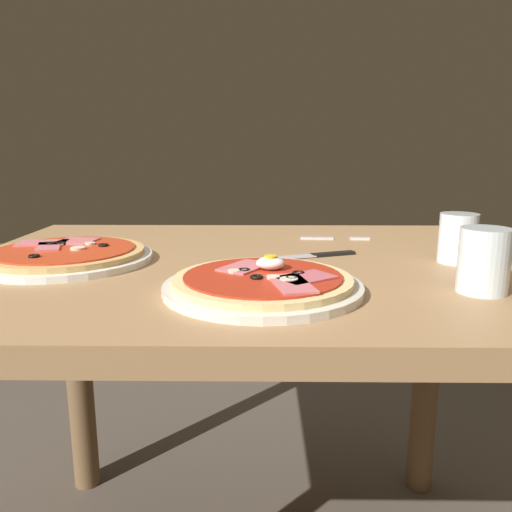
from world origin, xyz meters
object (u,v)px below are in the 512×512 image
object	(u,v)px
pizza_foreground	(263,283)
water_glass_near	(483,265)
dining_table	(248,322)
fork	(329,238)
pizza_across_left	(65,255)
water_glass_far	(458,241)
knife	(315,255)

from	to	relation	value
pizza_foreground	water_glass_near	size ratio (longest dim) A/B	3.09
dining_table	fork	bearing A→B (deg)	49.43
pizza_foreground	water_glass_near	xyz separation A→B (m)	(0.32, -0.00, 0.03)
pizza_across_left	dining_table	bearing A→B (deg)	3.83
water_glass_near	fork	world-z (taller)	water_glass_near
pizza_across_left	water_glass_far	distance (m)	0.72
dining_table	fork	distance (m)	0.31
pizza_across_left	fork	distance (m)	0.57
pizza_across_left	pizza_foreground	bearing A→B (deg)	-27.27
fork	pizza_across_left	bearing A→B (deg)	-155.68
pizza_foreground	water_glass_far	xyz separation A→B (m)	(0.35, 0.19, 0.03)
pizza_across_left	knife	world-z (taller)	pizza_across_left
pizza_foreground	pizza_across_left	size ratio (longest dim) A/B	0.93
water_glass_near	fork	bearing A→B (deg)	111.36
dining_table	water_glass_far	distance (m)	0.42
dining_table	water_glass_far	world-z (taller)	water_glass_far
pizza_across_left	knife	distance (m)	0.47
dining_table	water_glass_near	world-z (taller)	water_glass_near
dining_table	knife	world-z (taller)	knife
pizza_foreground	knife	world-z (taller)	pizza_foreground
dining_table	knife	size ratio (longest dim) A/B	5.68
pizza_foreground	knife	bearing A→B (deg)	66.90
pizza_foreground	fork	world-z (taller)	pizza_foreground
dining_table	pizza_foreground	size ratio (longest dim) A/B	3.69
pizza_foreground	fork	distance (m)	0.45
pizza_foreground	water_glass_far	size ratio (longest dim) A/B	3.25
dining_table	pizza_across_left	xyz separation A→B (m)	(-0.34, -0.02, 0.14)
pizza_foreground	pizza_across_left	bearing A→B (deg)	152.73
pizza_across_left	water_glass_near	distance (m)	0.71
water_glass_far	fork	size ratio (longest dim) A/B	0.57
pizza_across_left	fork	size ratio (longest dim) A/B	2.00
water_glass_far	knife	xyz separation A→B (m)	(-0.25, 0.04, -0.04)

